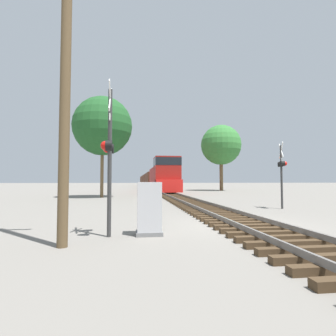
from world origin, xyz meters
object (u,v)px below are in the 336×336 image
crossing_signal_near (109,151)px  utility_pole (66,48)px  crossing_signal_far (282,167)px  tree_mid_background (221,145)px  relay_cabinet (149,209)px  tree_far_right (103,126)px  freight_train (149,180)px

crossing_signal_near → utility_pole: (-0.99, -1.06, 2.47)m
crossing_signal_far → crossing_signal_near: bearing=141.7°
tree_mid_background → relay_cabinet: bearing=-112.2°
crossing_signal_far → tree_far_right: (-11.68, 11.85, 4.59)m
crossing_signal_near → crossing_signal_far: size_ratio=1.17×
freight_train → crossing_signal_near: size_ratio=18.75×
crossing_signal_far → utility_pole: utility_pole is taller
crossing_signal_near → tree_far_right: tree_far_right is taller
crossing_signal_near → crossing_signal_far: crossing_signal_near is taller
crossing_signal_far → utility_pole: bearing=143.0°
relay_cabinet → tree_far_right: bearing=101.1°
tree_far_right → tree_mid_background: bearing=42.1°
relay_cabinet → tree_mid_background: size_ratio=0.14×
crossing_signal_far → utility_pole: (-10.28, -7.54, 2.57)m
crossing_signal_near → tree_mid_background: 37.66m
freight_train → crossing_signal_near: freight_train is taller
crossing_signal_far → tree_far_right: tree_far_right is taller
utility_pole → tree_far_right: (-1.40, 19.39, 2.02)m
freight_train → crossing_signal_near: 61.74m
utility_pole → tree_far_right: bearing=94.1°
crossing_signal_near → crossing_signal_far: (9.29, 6.48, -0.10)m
utility_pole → tree_far_right: 19.55m
freight_train → utility_pole: (-5.65, -62.62, 3.16)m
utility_pole → tree_far_right: tree_far_right is taller
crossing_signal_far → tree_mid_background: (5.78, 27.66, 5.18)m
utility_pole → relay_cabinet: bearing=28.0°
tree_far_right → freight_train: bearing=80.7°
relay_cabinet → crossing_signal_near: bearing=-175.1°
freight_train → relay_cabinet: (-3.46, -61.46, -1.03)m
crossing_signal_far → relay_cabinet: 10.43m
freight_train → tree_mid_background: size_ratio=7.71×
relay_cabinet → tree_mid_background: 37.38m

